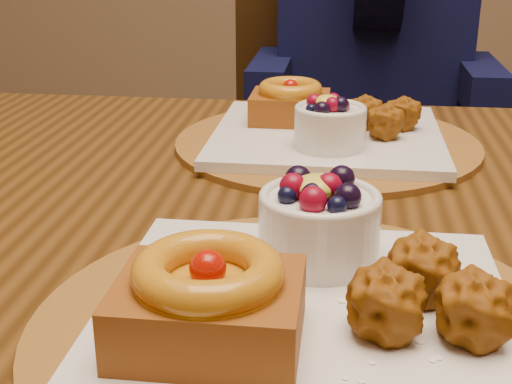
# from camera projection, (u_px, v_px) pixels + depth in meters

# --- Properties ---
(dining_table) EXTENTS (1.60, 0.90, 0.76)m
(dining_table) POSITION_uv_depth(u_px,v_px,m) (316.00, 283.00, 0.72)
(dining_table) COLOR #361F09
(dining_table) RESTS_ON ground
(place_setting_near) EXTENTS (0.38, 0.38, 0.09)m
(place_setting_near) POSITION_uv_depth(u_px,v_px,m) (301.00, 296.00, 0.48)
(place_setting_near) COLOR brown
(place_setting_near) RESTS_ON dining_table
(place_setting_far) EXTENTS (0.38, 0.38, 0.08)m
(place_setting_far) POSITION_uv_depth(u_px,v_px,m) (325.00, 130.00, 0.88)
(place_setting_far) COLOR brown
(place_setting_far) RESTS_ON dining_table
(chair_far) EXTENTS (0.47, 0.47, 0.91)m
(chair_far) POSITION_uv_depth(u_px,v_px,m) (334.00, 173.00, 1.55)
(chair_far) COLOR black
(chair_far) RESTS_ON ground
(diner) EXTENTS (0.48, 0.47, 0.79)m
(diner) POSITION_uv_depth(u_px,v_px,m) (376.00, 12.00, 1.48)
(diner) COLOR black
(diner) RESTS_ON ground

